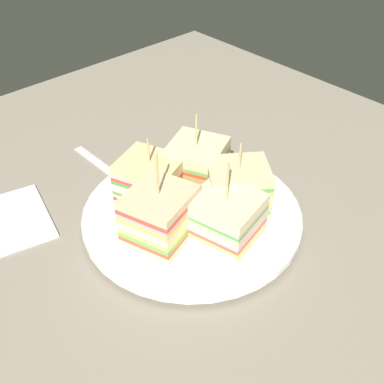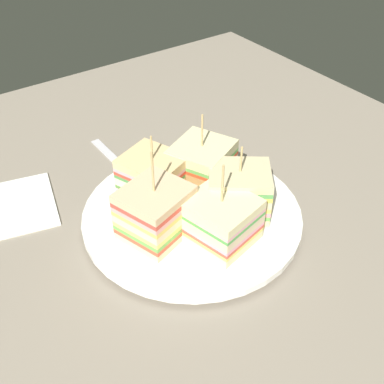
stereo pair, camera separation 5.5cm
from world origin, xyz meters
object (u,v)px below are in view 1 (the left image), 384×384
(plate, at_px, (192,216))
(sandwich_wedge_1, at_px, (237,188))
(napkin, at_px, (4,222))
(sandwich_wedge_4, at_px, (160,215))
(spoon, at_px, (126,182))
(chip_pile, at_px, (195,193))
(sandwich_wedge_0, at_px, (223,219))
(sandwich_wedge_3, at_px, (151,181))
(sandwich_wedge_2, at_px, (196,166))

(plate, relative_size, sandwich_wedge_1, 2.84)
(sandwich_wedge_1, bearing_deg, napkin, -3.61)
(plate, height_order, sandwich_wedge_4, sandwich_wedge_4)
(spoon, bearing_deg, chip_pile, 14.12)
(chip_pile, height_order, spoon, chip_pile)
(chip_pile, relative_size, spoon, 0.47)
(sandwich_wedge_0, relative_size, sandwich_wedge_1, 1.09)
(sandwich_wedge_4, height_order, chip_pile, sandwich_wedge_4)
(plate, bearing_deg, sandwich_wedge_0, 176.03)
(plate, bearing_deg, napkin, 48.08)
(spoon, xyz_separation_m, napkin, (0.04, 0.15, -0.00))
(sandwich_wedge_0, xyz_separation_m, spoon, (0.17, 0.01, -0.04))
(sandwich_wedge_1, distance_m, spoon, 0.16)
(sandwich_wedge_3, bearing_deg, sandwich_wedge_1, 19.06)
(sandwich_wedge_1, height_order, chip_pile, sandwich_wedge_1)
(plate, xyz_separation_m, spoon, (0.11, 0.01, -0.01))
(sandwich_wedge_0, height_order, sandwich_wedge_4, sandwich_wedge_4)
(sandwich_wedge_0, distance_m, sandwich_wedge_3, 0.10)
(sandwich_wedge_1, bearing_deg, sandwich_wedge_0, 63.05)
(sandwich_wedge_0, xyz_separation_m, chip_pile, (0.06, -0.02, -0.01))
(sandwich_wedge_1, bearing_deg, sandwich_wedge_3, -13.28)
(plate, height_order, sandwich_wedge_0, sandwich_wedge_0)
(napkin, bearing_deg, plate, -131.92)
(plate, xyz_separation_m, sandwich_wedge_4, (-0.01, 0.05, 0.04))
(sandwich_wedge_3, height_order, chip_pile, sandwich_wedge_3)
(sandwich_wedge_1, height_order, napkin, sandwich_wedge_1)
(chip_pile, xyz_separation_m, spoon, (0.10, 0.03, -0.03))
(sandwich_wedge_1, bearing_deg, spoon, -30.68)
(sandwich_wedge_2, xyz_separation_m, chip_pile, (-0.03, 0.03, -0.01))
(spoon, bearing_deg, sandwich_wedge_0, 3.36)
(sandwich_wedge_4, distance_m, napkin, 0.20)
(chip_pile, bearing_deg, sandwich_wedge_4, 102.33)
(sandwich_wedge_1, xyz_separation_m, sandwich_wedge_3, (0.08, 0.07, -0.00))
(sandwich_wedge_4, bearing_deg, chip_pile, -5.31)
(plate, bearing_deg, chip_pile, -57.02)
(sandwich_wedge_0, bearing_deg, sandwich_wedge_1, -76.58)
(chip_pile, bearing_deg, sandwich_wedge_2, -44.48)
(sandwich_wedge_1, bearing_deg, sandwich_wedge_2, -48.84)
(sandwich_wedge_1, relative_size, chip_pile, 1.21)
(sandwich_wedge_0, xyz_separation_m, sandwich_wedge_4, (0.05, 0.05, 0.00))
(sandwich_wedge_4, bearing_deg, sandwich_wedge_1, -30.80)
(sandwich_wedge_1, distance_m, sandwich_wedge_2, 0.07)
(sandwich_wedge_2, relative_size, spoon, 0.63)
(sandwich_wedge_0, height_order, sandwich_wedge_2, sandwich_wedge_2)
(plate, relative_size, sandwich_wedge_0, 2.62)
(sandwich_wedge_2, xyz_separation_m, sandwich_wedge_4, (-0.04, 0.09, 0.00))
(sandwich_wedge_0, relative_size, spoon, 0.62)
(napkin, bearing_deg, sandwich_wedge_4, -143.84)
(plate, distance_m, sandwich_wedge_1, 0.06)
(plate, bearing_deg, sandwich_wedge_3, 23.26)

